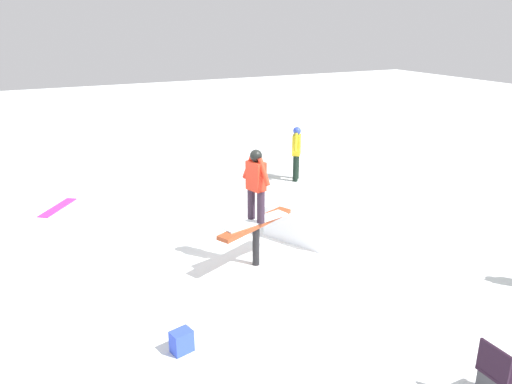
{
  "coord_description": "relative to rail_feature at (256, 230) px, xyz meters",
  "views": [
    {
      "loc": [
        3.92,
        7.86,
        4.56
      ],
      "look_at": [
        0.0,
        0.0,
        1.51
      ],
      "focal_mm": 35.0,
      "sensor_mm": 36.0,
      "label": 1
    }
  ],
  "objects": [
    {
      "name": "ground_plane",
      "position": [
        0.0,
        0.0,
        -0.74
      ],
      "size": [
        60.0,
        60.0,
        0.0
      ],
      "primitive_type": "plane",
      "color": "white"
    },
    {
      "name": "rail_feature",
      "position": [
        0.0,
        0.0,
        0.0
      ],
      "size": [
        1.86,
        1.05,
        0.91
      ],
      "rotation": [
        0.0,
        0.0,
        0.43
      ],
      "color": "black",
      "rests_on": "ground"
    },
    {
      "name": "snow_kicker_ramp",
      "position": [
        -1.91,
        -0.88,
        -0.4
      ],
      "size": [
        2.26,
        2.11,
        0.68
      ],
      "primitive_type": "cube",
      "rotation": [
        0.0,
        0.0,
        0.43
      ],
      "color": "white",
      "rests_on": "ground"
    },
    {
      "name": "main_rider_on_rail",
      "position": [
        0.0,
        0.0,
        0.87
      ],
      "size": [
        1.44,
        0.75,
        1.42
      ],
      "rotation": [
        0.0,
        0.0,
        0.25
      ],
      "color": "white",
      "rests_on": "rail_feature"
    },
    {
      "name": "bystander_yellow",
      "position": [
        -3.51,
        -4.36,
        0.16
      ],
      "size": [
        0.48,
        0.59,
        1.6
      ],
      "rotation": [
        0.0,
        0.0,
        0.92
      ],
      "color": "black",
      "rests_on": "ground"
    },
    {
      "name": "loose_snowboard_magenta",
      "position": [
        3.15,
        -5.03,
        -0.73
      ],
      "size": [
        1.05,
        1.26,
        0.02
      ],
      "primitive_type": "cube",
      "rotation": [
        0.0,
        0.0,
        0.92
      ],
      "color": "#C42DA0",
      "rests_on": "ground"
    },
    {
      "name": "folding_chair",
      "position": [
        -0.99,
        4.69,
        -0.33
      ],
      "size": [
        0.44,
        0.44,
        0.88
      ],
      "rotation": [
        0.0,
        0.0,
        4.71
      ],
      "color": "#3F3F44",
      "rests_on": "ground"
    },
    {
      "name": "backpack_on_snow",
      "position": [
        2.17,
        1.95,
        -0.57
      ],
      "size": [
        0.34,
        0.28,
        0.34
      ],
      "primitive_type": "cube",
      "rotation": [
        0.0,
        0.0,
        3.37
      ],
      "color": "blue",
      "rests_on": "ground"
    }
  ]
}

